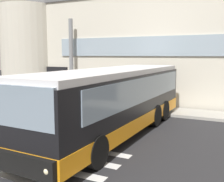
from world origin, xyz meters
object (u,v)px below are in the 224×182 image
Objects in this scene: bus_main_foreground at (113,102)px; passenger_near_column at (80,87)px; passenger_by_doorway at (87,90)px; entry_support_column at (71,60)px; safety_bollard_yellow at (95,103)px.

bus_main_foreground is 6.31× the size of passenger_near_column.
bus_main_foreground is at bearing -49.09° from passenger_by_doorway.
passenger_near_column and passenger_by_doorway have the same top height.
bus_main_foreground reaches higher than passenger_by_doorway.
entry_support_column is at bearing 150.77° from passenger_by_doorway.
bus_main_foreground is at bearing -47.24° from passenger_near_column.
bus_main_foreground is (5.90, -5.69, -1.59)m from entry_support_column.
entry_support_column is 4.18m from safety_bollard_yellow.
passenger_by_doorway is at bearing 142.54° from safety_bollard_yellow.
passenger_by_doorway is 1.86× the size of safety_bollard_yellow.
passenger_by_doorway is (1.06, -0.85, -0.03)m from passenger_near_column.
passenger_near_column is at bearing 141.18° from passenger_by_doorway.
entry_support_column reaches higher than passenger_near_column.
entry_support_column reaches higher than bus_main_foreground.
entry_support_column is 3.31× the size of passenger_near_column.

